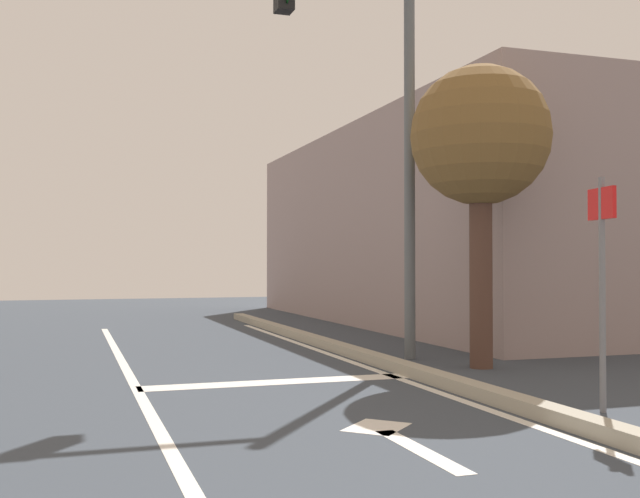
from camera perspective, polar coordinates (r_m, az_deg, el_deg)
lane_line_center at (r=6.95m, az=-12.30°, el=-12.66°), size 0.12×20.00×0.01m
lane_line_curbside at (r=7.90m, az=11.05°, el=-11.26°), size 0.12×20.00×0.01m
stop_bar at (r=9.07m, az=-3.20°, el=-9.95°), size 3.24×0.40×0.01m
lane_arrow_stem at (r=5.91m, az=7.58°, el=-14.77°), size 0.16×1.40×0.01m
lane_arrow_head at (r=6.66m, az=4.29°, el=-13.20°), size 0.71×0.71×0.01m
curb_strip at (r=8.01m, az=12.64°, el=-10.62°), size 0.24×24.00×0.14m
traffic_signal_mast at (r=11.20m, az=3.13°, el=11.99°), size 3.92×0.34×5.90m
street_sign_post at (r=7.62m, az=20.45°, el=-0.65°), size 0.10×0.44×2.22m
roadside_tree at (r=10.51m, az=11.97°, el=8.03°), size 1.88×1.88×4.07m
building_block at (r=20.56m, az=18.49°, el=1.41°), size 12.72×13.76×4.55m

